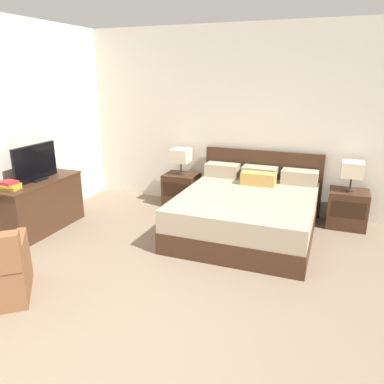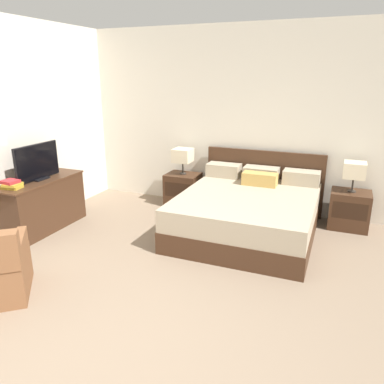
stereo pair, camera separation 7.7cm
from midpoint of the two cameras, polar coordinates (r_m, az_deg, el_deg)
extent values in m
plane|color=#84705B|center=(3.18, -15.00, -24.66)|extent=(11.70, 11.70, 0.00)
cube|color=silver|center=(6.01, 6.52, 10.84)|extent=(6.26, 0.06, 2.83)
cube|color=#422819|center=(5.17, 7.73, -4.97)|extent=(1.76, 1.97, 0.28)
cube|color=tan|center=(5.07, 7.86, -2.01)|extent=(1.74, 1.95, 0.29)
cube|color=#422819|center=(5.99, 10.17, 1.64)|extent=(1.83, 0.05, 0.98)
cube|color=tan|center=(5.90, 4.24, 3.37)|extent=(0.52, 0.28, 0.20)
cube|color=tan|center=(5.76, 9.87, 2.81)|extent=(0.52, 0.28, 0.20)
cube|color=tan|center=(5.69, 15.71, 2.20)|extent=(0.52, 0.28, 0.20)
cube|color=tan|center=(5.50, 9.69, 2.01)|extent=(0.49, 0.22, 0.18)
cube|color=#422819|center=(6.22, -2.01, 0.36)|extent=(0.53, 0.44, 0.54)
cube|color=black|center=(6.02, -2.82, 0.28)|extent=(0.45, 0.01, 0.24)
cube|color=#422819|center=(5.77, 22.22, -2.39)|extent=(0.53, 0.44, 0.54)
cube|color=black|center=(5.54, 22.29, -2.58)|extent=(0.45, 0.01, 0.24)
cylinder|color=#332D28|center=(6.14, -2.04, 2.83)|extent=(0.11, 0.11, 0.02)
cylinder|color=#332D28|center=(6.12, -2.05, 3.76)|extent=(0.02, 0.02, 0.19)
cube|color=beige|center=(6.07, -2.07, 5.60)|extent=(0.29, 0.29, 0.22)
cylinder|color=#332D28|center=(5.68, 22.54, 0.24)|extent=(0.11, 0.11, 0.02)
cylinder|color=#332D28|center=(5.66, 22.66, 1.23)|extent=(0.02, 0.02, 0.19)
cube|color=beige|center=(5.61, 22.90, 3.21)|extent=(0.29, 0.29, 0.22)
cube|color=#422819|center=(5.63, -22.50, -1.89)|extent=(0.48, 1.25, 0.72)
cube|color=#482C1C|center=(5.53, -22.91, 1.54)|extent=(0.49, 1.29, 0.02)
cube|color=black|center=(5.53, -22.87, 1.79)|extent=(0.18, 0.23, 0.02)
cube|color=black|center=(5.48, -23.17, 4.18)|extent=(0.04, 0.75, 0.48)
cube|color=black|center=(5.46, -23.01, 4.16)|extent=(0.01, 0.73, 0.46)
cube|color=gold|center=(5.22, -26.33, 0.55)|extent=(0.25, 0.20, 0.04)
cube|color=gold|center=(5.20, -26.30, 0.90)|extent=(0.22, 0.22, 0.03)
cube|color=#B7282D|center=(5.22, -26.59, 1.29)|extent=(0.21, 0.18, 0.04)
cube|color=brown|center=(4.06, -25.26, -7.70)|extent=(0.47, 0.54, 0.18)
cylinder|color=#332D28|center=(4.89, -27.23, -9.88)|extent=(0.28, 0.28, 0.02)
camera|label=1|loc=(0.04, -90.49, -0.15)|focal=35.00mm
camera|label=2|loc=(0.04, 89.51, 0.15)|focal=35.00mm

